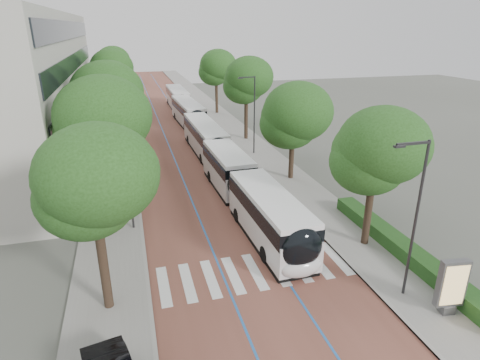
% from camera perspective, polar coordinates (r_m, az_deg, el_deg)
% --- Properties ---
extents(ground, '(160.00, 160.00, 0.00)m').
position_cam_1_polar(ground, '(22.00, 2.42, -14.36)').
color(ground, '#51544C').
rests_on(ground, ground).
extents(road, '(11.00, 140.00, 0.02)m').
position_cam_1_polar(road, '(58.69, -9.86, 8.18)').
color(road, brown).
rests_on(road, ground).
extents(sidewalk_left, '(4.00, 140.00, 0.12)m').
position_cam_1_polar(sidewalk_left, '(58.43, -17.24, 7.55)').
color(sidewalk_left, gray).
rests_on(sidewalk_left, ground).
extents(sidewalk_right, '(4.00, 140.00, 0.12)m').
position_cam_1_polar(sidewalk_right, '(59.88, -2.64, 8.77)').
color(sidewalk_right, gray).
rests_on(sidewalk_right, ground).
extents(kerb_left, '(0.20, 140.00, 0.14)m').
position_cam_1_polar(kerb_left, '(58.40, -15.37, 7.73)').
color(kerb_left, gray).
rests_on(kerb_left, ground).
extents(kerb_right, '(0.20, 140.00, 0.14)m').
position_cam_1_polar(kerb_right, '(59.49, -4.44, 8.65)').
color(kerb_right, gray).
rests_on(kerb_right, ground).
extents(zebra_crossing, '(10.55, 3.60, 0.01)m').
position_cam_1_polar(zebra_crossing, '(22.82, 2.11, -12.83)').
color(zebra_crossing, silver).
rests_on(zebra_crossing, ground).
extents(lane_line_left, '(0.12, 126.00, 0.01)m').
position_cam_1_polar(lane_line_left, '(58.55, -11.43, 8.06)').
color(lane_line_left, '#225FAB').
rests_on(lane_line_left, road).
extents(lane_line_right, '(0.12, 126.00, 0.01)m').
position_cam_1_polar(lane_line_right, '(58.87, -8.30, 8.33)').
color(lane_line_right, '#225FAB').
rests_on(lane_line_right, road).
extents(hedge, '(1.20, 14.00, 0.80)m').
position_cam_1_polar(hedge, '(25.65, 22.42, -9.16)').
color(hedge, '#1A4016').
rests_on(hedge, sidewalk_right).
extents(streetlight_near, '(1.82, 0.20, 8.00)m').
position_cam_1_polar(streetlight_near, '(20.28, 23.55, -3.81)').
color(streetlight_near, '#2D2D2F').
rests_on(streetlight_near, sidewalk_right).
extents(streetlight_far, '(1.82, 0.20, 8.00)m').
position_cam_1_polar(streetlight_far, '(41.67, 1.82, 10.06)').
color(streetlight_far, '#2D2D2F').
rests_on(streetlight_far, sidewalk_right).
extents(lamp_post_left, '(0.14, 0.14, 8.00)m').
position_cam_1_polar(lamp_post_left, '(26.45, -15.67, 1.21)').
color(lamp_post_left, '#2D2D2F').
rests_on(lamp_post_left, sidewalk_left).
extents(trees_left, '(5.94, 60.29, 9.66)m').
position_cam_1_polar(trees_left, '(41.85, -18.41, 11.92)').
color(trees_left, black).
rests_on(trees_left, ground).
extents(trees_right, '(5.94, 47.38, 9.09)m').
position_cam_1_polar(trees_right, '(41.95, 3.21, 11.94)').
color(trees_right, black).
rests_on(trees_right, ground).
extents(lead_bus, '(3.08, 18.47, 3.20)m').
position_cam_1_polar(lead_bus, '(28.36, 1.38, -2.04)').
color(lead_bus, black).
rests_on(lead_bus, ground).
extents(bus_queued_0, '(2.77, 12.45, 3.20)m').
position_cam_1_polar(bus_queued_0, '(42.73, -4.87, 5.87)').
color(bus_queued_0, silver).
rests_on(bus_queued_0, ground).
extents(bus_queued_1, '(3.06, 12.50, 3.20)m').
position_cam_1_polar(bus_queued_1, '(55.69, -7.31, 9.34)').
color(bus_queued_1, silver).
rests_on(bus_queued_1, ground).
extents(bus_queued_2, '(2.57, 12.40, 3.20)m').
position_cam_1_polar(bus_queued_2, '(67.83, -8.82, 11.34)').
color(bus_queued_2, silver).
rests_on(bus_queued_2, ground).
extents(ad_panel, '(1.39, 0.60, 2.81)m').
position_cam_1_polar(ad_panel, '(21.37, 27.87, -13.16)').
color(ad_panel, '#59595B').
rests_on(ad_panel, sidewalk_right).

